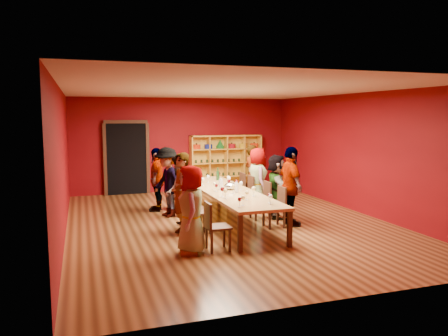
{
  "coord_description": "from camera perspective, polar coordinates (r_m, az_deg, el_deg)",
  "views": [
    {
      "loc": [
        -3.14,
        -9.29,
        2.43
      ],
      "look_at": [
        0.2,
        0.86,
        1.15
      ],
      "focal_mm": 35.0,
      "sensor_mm": 36.0,
      "label": 1
    }
  ],
  "objects": [
    {
      "name": "wine_glass_0",
      "position": [
        9.47,
        1.22,
        -2.46
      ],
      "size": [
        0.08,
        0.08,
        0.21
      ],
      "color": "white",
      "rests_on": "tasting_table"
    },
    {
      "name": "wine_glass_18",
      "position": [
        8.91,
        0.19,
        -3.06
      ],
      "size": [
        0.08,
        0.08,
        0.21
      ],
      "color": "white",
      "rests_on": "tasting_table"
    },
    {
      "name": "wine_glass_17",
      "position": [
        10.55,
        -2.8,
        -1.55
      ],
      "size": [
        0.08,
        0.08,
        0.2
      ],
      "color": "white",
      "rests_on": "tasting_table"
    },
    {
      "name": "chair_person_left_3",
      "position": [
        10.72,
        -5.94,
        -3.6
      ],
      "size": [
        0.42,
        0.42,
        0.89
      ],
      "color": "black",
      "rests_on": "ground"
    },
    {
      "name": "wine_bottle",
      "position": [
        11.43,
        -0.81,
        -0.97
      ],
      "size": [
        0.1,
        0.1,
        0.34
      ],
      "color": "#123317",
      "rests_on": "tasting_table"
    },
    {
      "name": "chair_person_right_3",
      "position": [
        11.32,
        3.02,
        -3.02
      ],
      "size": [
        0.42,
        0.42,
        0.89
      ],
      "color": "black",
      "rests_on": "ground"
    },
    {
      "name": "wine_glass_5",
      "position": [
        9.7,
        -1.0,
        -2.35
      ],
      "size": [
        0.07,
        0.07,
        0.18
      ],
      "color": "white",
      "rests_on": "tasting_table"
    },
    {
      "name": "wine_glass_1",
      "position": [
        8.1,
        2.04,
        -4.17
      ],
      "size": [
        0.07,
        0.07,
        0.19
      ],
      "color": "white",
      "rests_on": "tasting_table"
    },
    {
      "name": "wine_glass_20",
      "position": [
        10.3,
        0.64,
        -1.77
      ],
      "size": [
        0.08,
        0.08,
        0.19
      ],
      "color": "white",
      "rests_on": "tasting_table"
    },
    {
      "name": "wine_glass_10",
      "position": [
        11.63,
        -0.84,
        -0.71
      ],
      "size": [
        0.08,
        0.08,
        0.21
      ],
      "color": "white",
      "rests_on": "tasting_table"
    },
    {
      "name": "spittoon_bowl",
      "position": [
        10.02,
        0.91,
        -2.39
      ],
      "size": [
        0.31,
        0.31,
        0.17
      ],
      "primitive_type": "ellipsoid",
      "color": "#B8BBC0",
      "rests_on": "tasting_table"
    },
    {
      "name": "chair_person_right_2",
      "position": [
        10.36,
        5.12,
        -3.95
      ],
      "size": [
        0.42,
        0.42,
        0.89
      ],
      "color": "black",
      "rests_on": "ground"
    },
    {
      "name": "wine_glass_7",
      "position": [
        8.48,
        5.96,
        -3.63
      ],
      "size": [
        0.08,
        0.08,
        0.2
      ],
      "color": "white",
      "rests_on": "tasting_table"
    },
    {
      "name": "chair_person_left_4",
      "position": [
        11.4,
        -6.7,
        -2.98
      ],
      "size": [
        0.42,
        0.42,
        0.89
      ],
      "color": "black",
      "rests_on": "ground"
    },
    {
      "name": "wine_glass_11",
      "position": [
        11.46,
        -3.74,
        -0.91
      ],
      "size": [
        0.08,
        0.08,
        0.19
      ],
      "color": "white",
      "rests_on": "tasting_table"
    },
    {
      "name": "person_left_1",
      "position": [
        8.96,
        -5.61,
        -3.38
      ],
      "size": [
        0.49,
        0.65,
        1.69
      ],
      "primitive_type": "imported",
      "rotation": [
        0.0,
        0.0,
        -1.51
      ],
      "color": "#525257",
      "rests_on": "ground"
    },
    {
      "name": "wine_glass_3",
      "position": [
        8.77,
        3.0,
        -3.28
      ],
      "size": [
        0.08,
        0.08,
        0.19
      ],
      "color": "white",
      "rests_on": "tasting_table"
    },
    {
      "name": "carafe_a",
      "position": [
        9.96,
        -0.43,
        -2.19
      ],
      "size": [
        0.13,
        0.13,
        0.26
      ],
      "color": "white",
      "rests_on": "tasting_table"
    },
    {
      "name": "room_shell",
      "position": [
        9.85,
        0.43,
        1.41
      ],
      "size": [
        7.1,
        9.1,
        3.04
      ],
      "color": "#4E2C14",
      "rests_on": "ground"
    },
    {
      "name": "wine_glass_13",
      "position": [
        9.17,
        3.87,
        -2.8
      ],
      "size": [
        0.08,
        0.08,
        0.2
      ],
      "color": "white",
      "rests_on": "tasting_table"
    },
    {
      "name": "shelving_unit",
      "position": [
        14.42,
        0.19,
        1.08
      ],
      "size": [
        2.4,
        0.4,
        1.8
      ],
      "color": "gold",
      "rests_on": "ground"
    },
    {
      "name": "tasting_table",
      "position": [
        9.96,
        0.43,
        -3.18
      ],
      "size": [
        1.1,
        4.5,
        0.75
      ],
      "color": "#AC8347",
      "rests_on": "ground"
    },
    {
      "name": "chair_person_right_1",
      "position": [
        9.66,
        6.98,
        -4.77
      ],
      "size": [
        0.42,
        0.42,
        0.89
      ],
      "color": "black",
      "rests_on": "ground"
    },
    {
      "name": "chair_person_left_0",
      "position": [
        7.93,
        -1.34,
        -7.29
      ],
      "size": [
        0.42,
        0.42,
        0.89
      ],
      "color": "black",
      "rests_on": "ground"
    },
    {
      "name": "person_right_4",
      "position": [
        11.98,
        3.79,
        -0.89
      ],
      "size": [
        0.6,
        0.7,
        1.64
      ],
      "primitive_type": "imported",
      "rotation": [
        0.0,
        0.0,
        1.87
      ],
      "color": "#141738",
      "rests_on": "ground"
    },
    {
      "name": "wine_glass_2",
      "position": [
        9.07,
        -0.2,
        -2.84
      ],
      "size": [
        0.09,
        0.09,
        0.22
      ],
      "color": "white",
      "rests_on": "tasting_table"
    },
    {
      "name": "wine_glass_15",
      "position": [
        11.03,
        -2.09,
        -1.19
      ],
      "size": [
        0.08,
        0.08,
        0.19
      ],
      "color": "white",
      "rests_on": "tasting_table"
    },
    {
      "name": "wine_glass_14",
      "position": [
        10.7,
        0.66,
        -1.39
      ],
      "size": [
        0.08,
        0.08,
        0.21
      ],
      "color": "white",
      "rests_on": "tasting_table"
    },
    {
      "name": "chair_person_left_1",
      "position": [
        9.1,
        -3.64,
        -5.46
      ],
      "size": [
        0.42,
        0.42,
        0.89
      ],
      "color": "black",
      "rests_on": "ground"
    },
    {
      "name": "person_left_2",
      "position": [
        9.41,
        -5.82,
        -3.16
      ],
      "size": [
        0.58,
        0.85,
        1.61
      ],
      "primitive_type": "imported",
      "rotation": [
        0.0,
        0.0,
        -1.78
      ],
      "color": "silver",
      "rests_on": "ground"
    },
    {
      "name": "wine_glass_21",
      "position": [
        9.2,
        3.92,
        -2.76
      ],
      "size": [
        0.08,
        0.08,
        0.21
      ],
      "color": "white",
      "rests_on": "tasting_table"
    },
    {
      "name": "chair_person_left_2",
      "position": [
        9.52,
        -4.32,
        -4.91
      ],
      "size": [
        0.42,
        0.42,
        0.89
      ],
      "color": "black",
      "rests_on": "ground"
    },
    {
      "name": "person_right_2",
      "position": [
        10.45,
        6.85,
        -2.39
      ],
      "size": [
        0.66,
        1.47,
        1.53
      ],
      "primitive_type": "imported",
      "rotation": [
        0.0,
        0.0,
        1.39
      ],
      "color": "pink",
      "rests_on": "ground"
    },
    {
      "name": "wine_glass_6",
      "position": [
        10.8,
        -3.04,
        -1.27
      ],
      "size": [
        0.09,
        0.09,
        0.22
      ],
      "color": "white",
      "rests_on": "tasting_table"
    },
    {
      "name": "wine_glass_9",
      "position": [
        8.37,
        6.1,
        -3.79
      ],
      "size": [
        0.08,
        0.08,
        0.2
      ],
      "color": "white",
      "rests_on": "tasting_table"
    },
    {
      "name": "wine_glass_12",
      "position": [
        9.92,
        -1.27,
        -2.13
      ],
      "size": [
        0.07,
        0.07,
        0.19
      ],
      "color": "white",
      "rests_on": "tasting_table"
    },
    {
      "name": "person_left_3",
      "position": [
        10.61,
        -7.41,
        -1.83
      ],
      "size": [
        0.75,
        1.17,
        1.68
      ],
      "primitive_type": "imported",
      "rotation": [
        0.0,
        0.0,
        -1.27
      ],
      "color": "#49484D",
      "rests_on": "ground"
    },
    {
      "name": "wine_glass_8",
      "position": [
        8.21,
        2.5,
        -3.94
      ],
      "size": [
        0.08,
        0.08,
        0.2
      ],
      "color": "white",
      "rests_on": "tasting_table"
    },
    {
      "name": "wine_glass_4",
      "position": [
        11.59,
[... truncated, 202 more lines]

